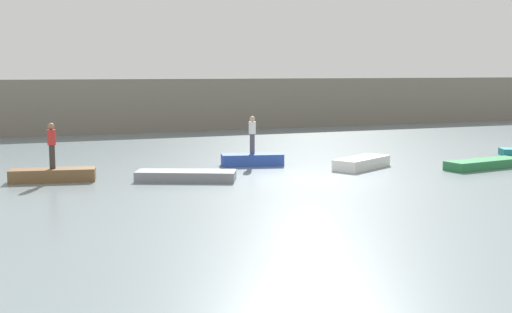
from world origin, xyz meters
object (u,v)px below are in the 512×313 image
rowboat_blue (252,160)px  person_red_shirt (52,143)px  rowboat_grey (186,176)px  rowboat_white (362,163)px  person_white_shirt (252,133)px  rowboat_green (484,164)px  rowboat_brown (53,175)px

rowboat_blue → person_red_shirt: 8.92m
rowboat_grey → rowboat_blue: bearing=61.3°
rowboat_grey → rowboat_blue: 4.89m
rowboat_blue → rowboat_white: rowboat_blue is taller
person_red_shirt → rowboat_white: bearing=-5.7°
rowboat_white → person_red_shirt: (-12.93, 1.28, 1.26)m
rowboat_white → person_white_shirt: size_ratio=1.78×
rowboat_green → rowboat_white: bearing=150.1°
rowboat_white → rowboat_brown: bearing=145.4°
rowboat_blue → rowboat_green: rowboat_blue is taller
rowboat_brown → rowboat_white: size_ratio=1.06×
rowboat_brown → rowboat_grey: rowboat_brown is taller
rowboat_brown → rowboat_green: size_ratio=0.83×
rowboat_brown → rowboat_green: bearing=0.7°
rowboat_white → person_white_shirt: person_white_shirt is taller
rowboat_brown → person_red_shirt: person_red_shirt is taller
rowboat_blue → person_red_shirt: person_red_shirt is taller
rowboat_brown → rowboat_white: 12.99m
rowboat_brown → rowboat_blue: (8.75, 1.24, 0.01)m
person_white_shirt → rowboat_brown: bearing=-171.9°
rowboat_blue → rowboat_green: size_ratio=0.71×
person_red_shirt → person_white_shirt: (8.75, 1.24, -0.02)m
rowboat_grey → person_red_shirt: (-4.84, 1.69, 1.31)m
rowboat_brown → rowboat_grey: bearing=-8.2°
rowboat_grey → rowboat_green: 13.16m
rowboat_grey → person_white_shirt: size_ratio=2.25×
rowboat_grey → rowboat_green: same height
rowboat_blue → person_red_shirt: bearing=-159.0°
rowboat_blue → person_red_shirt: (-8.75, -1.24, 1.24)m
person_red_shirt → person_white_shirt: size_ratio=1.04×
rowboat_blue → rowboat_white: (4.18, -2.52, -0.03)m
rowboat_white → rowboat_green: size_ratio=0.78×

